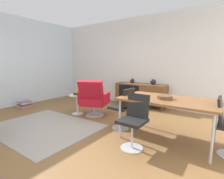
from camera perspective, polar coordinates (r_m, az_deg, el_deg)
The scene contains 15 objects.
ground_plane at distance 3.66m, azimuth -8.78°, elevation -12.78°, with size 8.32×8.32×0.00m, color brown.
wall_back at distance 5.58m, azimuth 9.80°, elevation 9.31°, with size 6.80×0.12×2.80m, color silver.
wall_window_left at distance 6.08m, azimuth -31.84°, elevation 8.08°, with size 0.12×5.60×2.80m, color silver.
sideboard at distance 5.32m, azimuth 9.60°, elevation -1.06°, with size 1.60×0.45×0.72m.
vase_cobalt at distance 5.40m, azimuth 6.87°, elevation 2.99°, with size 0.14×0.14×0.15m.
vase_sculptural_dark at distance 5.11m, azimuth 13.73°, elevation 2.56°, with size 0.17×0.17×0.17m.
dining_table at distance 3.05m, azimuth 18.36°, elevation -3.81°, with size 1.60×0.90×0.74m.
wooden_bowl_on_table at distance 3.01m, azimuth 17.46°, elevation -2.51°, with size 0.26×0.26×0.06m, color brown.
dining_chair_near_window at distance 3.44m, azimuth 3.76°, elevation -5.85°, with size 0.45×0.43×0.86m.
dining_chair_front_left at distance 2.73m, azimuth 7.54°, elevation -9.89°, with size 0.41×0.43×0.86m.
lounge_chair_red at distance 4.30m, azimuth -6.34°, elevation -2.93°, with size 0.85×0.83×0.95m.
side_table_round at distance 4.61m, azimuth -11.68°, elevation -4.12°, with size 0.44×0.44×0.52m.
fruit_bowl at distance 4.56m, azimuth -11.76°, elevation -1.16°, with size 0.20×0.20×0.11m.
magazine_stack at distance 5.85m, azimuth -27.41°, elevation -4.47°, with size 0.32×0.40×0.19m.
area_rug at distance 3.95m, azimuth -22.02°, elevation -11.61°, with size 2.20×1.70×0.01m, color gray.
Camera 1 is at (2.36, -2.45, 1.34)m, focal length 26.93 mm.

